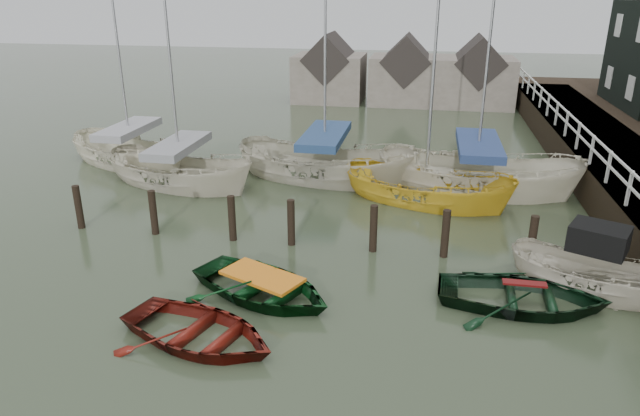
% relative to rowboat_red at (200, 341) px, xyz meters
% --- Properties ---
extents(ground, '(120.00, 120.00, 0.00)m').
position_rel_rowboat_red_xyz_m(ground, '(2.00, 2.17, 0.00)').
color(ground, '#323C26').
rests_on(ground, ground).
extents(pier, '(3.04, 32.00, 2.70)m').
position_rel_rowboat_red_xyz_m(pier, '(11.48, 12.17, 0.71)').
color(pier, black).
rests_on(pier, ground).
extents(mooring_pilings, '(13.72, 0.22, 1.80)m').
position_rel_rowboat_red_xyz_m(mooring_pilings, '(0.89, 5.17, 0.50)').
color(mooring_pilings, black).
rests_on(mooring_pilings, ground).
extents(far_sheds, '(14.00, 4.08, 4.39)m').
position_rel_rowboat_red_xyz_m(far_sheds, '(2.83, 28.17, 1.86)').
color(far_sheds, '#665B51').
rests_on(far_sheds, ground).
extents(rowboat_red, '(4.26, 3.59, 0.75)m').
position_rel_rowboat_red_xyz_m(rowboat_red, '(0.00, 0.00, 0.00)').
color(rowboat_red, '#5A140C').
rests_on(rowboat_red, ground).
extents(rowboat_green, '(4.64, 4.11, 0.80)m').
position_rel_rowboat_red_xyz_m(rowboat_green, '(0.80, 2.11, 0.00)').
color(rowboat_green, black).
rests_on(rowboat_green, ground).
extents(rowboat_dkgreen, '(4.04, 2.96, 0.81)m').
position_rel_rowboat_red_xyz_m(rowboat_dkgreen, '(6.98, 2.77, 0.00)').
color(rowboat_dkgreen, black).
rests_on(rowboat_dkgreen, ground).
extents(motorboat, '(4.44, 3.22, 2.49)m').
position_rel_rowboat_red_xyz_m(motorboat, '(8.80, 3.84, 0.10)').
color(motorboat, beige).
rests_on(motorboat, ground).
extents(sailboat_a, '(7.06, 4.32, 10.74)m').
position_rel_rowboat_red_xyz_m(sailboat_a, '(-4.65, 9.79, 0.06)').
color(sailboat_a, beige).
rests_on(sailboat_a, ground).
extents(sailboat_b, '(8.00, 4.43, 12.97)m').
position_rel_rowboat_red_xyz_m(sailboat_b, '(0.65, 11.55, 0.06)').
color(sailboat_b, beige).
rests_on(sailboat_b, ground).
extents(sailboat_c, '(6.72, 4.40, 11.41)m').
position_rel_rowboat_red_xyz_m(sailboat_c, '(4.60, 9.63, 0.01)').
color(sailboat_c, gold).
rests_on(sailboat_c, ground).
extents(sailboat_d, '(7.99, 4.43, 12.42)m').
position_rel_rowboat_red_xyz_m(sailboat_d, '(6.43, 11.22, 0.06)').
color(sailboat_d, beige).
rests_on(sailboat_d, ground).
extents(sailboat_e, '(7.13, 5.02, 10.76)m').
position_rel_rowboat_red_xyz_m(sailboat_e, '(-7.81, 11.90, 0.06)').
color(sailboat_e, silver).
rests_on(sailboat_e, ground).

